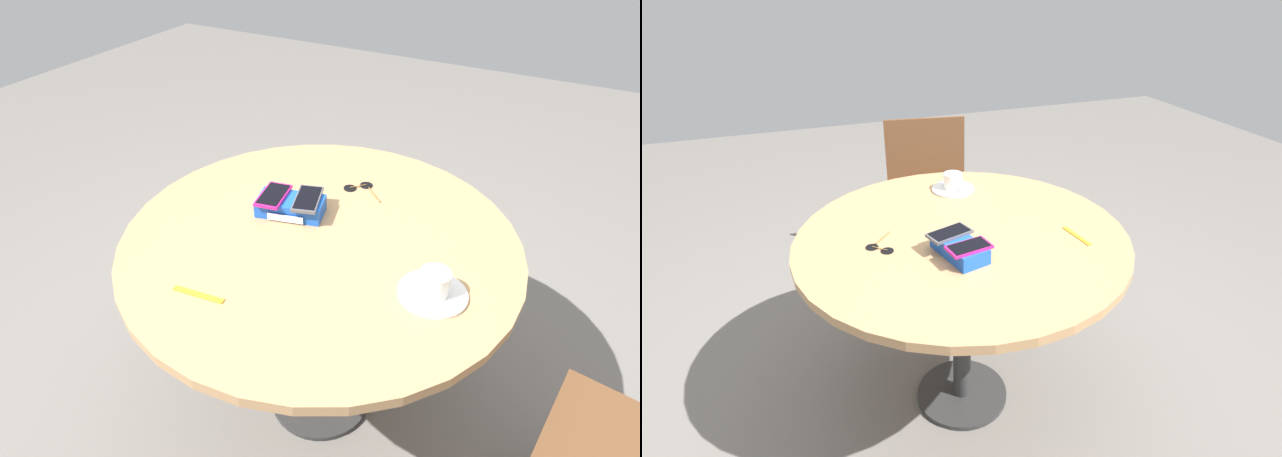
{
  "view_description": "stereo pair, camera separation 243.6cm",
  "coord_description": "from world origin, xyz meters",
  "views": [
    {
      "loc": [
        0.53,
        -1.0,
        1.6
      ],
      "look_at": [
        0.0,
        0.0,
        0.78
      ],
      "focal_mm": 28.0,
      "sensor_mm": 36.0,
      "label": 1
    },
    {
      "loc": [
        -1.39,
        0.5,
        1.57
      ],
      "look_at": [
        0.0,
        0.0,
        0.78
      ],
      "focal_mm": 28.0,
      "sensor_mm": 36.0,
      "label": 2
    }
  ],
  "objects": [
    {
      "name": "sunglasses",
      "position": [
        -0.0,
        0.28,
        0.76
      ],
      "size": [
        0.14,
        0.1,
        0.01
      ],
      "color": "black",
      "rests_on": "round_table"
    },
    {
      "name": "round_table",
      "position": [
        0.0,
        0.0,
        0.67
      ],
      "size": [
        1.12,
        1.12,
        0.76
      ],
      "color": "#2D2D2D",
      "rests_on": "ground_plane"
    },
    {
      "name": "ground_plane",
      "position": [
        0.0,
        0.0,
        0.0
      ],
      "size": [
        8.0,
        8.0,
        0.0
      ],
      "primitive_type": "plane",
      "color": "slate"
    },
    {
      "name": "phone_gray",
      "position": [
        -0.08,
        0.07,
        0.81
      ],
      "size": [
        0.11,
        0.15,
        0.01
      ],
      "color": "#515156",
      "rests_on": "phone_box"
    },
    {
      "name": "phone_magenta",
      "position": [
        -0.18,
        0.04,
        0.81
      ],
      "size": [
        0.1,
        0.14,
        0.01
      ],
      "color": "#D11975",
      "rests_on": "phone_box"
    },
    {
      "name": "phone_box",
      "position": [
        -0.13,
        0.05,
        0.78
      ],
      "size": [
        0.22,
        0.14,
        0.05
      ],
      "color": "blue",
      "rests_on": "round_table"
    },
    {
      "name": "lanyard_strap",
      "position": [
        -0.15,
        -0.36,
        0.76
      ],
      "size": [
        0.14,
        0.03,
        0.0
      ],
      "primitive_type": "cube",
      "rotation": [
        0.0,
        0.0,
        0.12
      ],
      "color": "orange",
      "rests_on": "round_table"
    },
    {
      "name": "coffee_cup",
      "position": [
        0.36,
        -0.09,
        0.8
      ],
      "size": [
        0.1,
        0.08,
        0.06
      ],
      "color": "white",
      "rests_on": "saucer"
    },
    {
      "name": "saucer",
      "position": [
        0.36,
        -0.09,
        0.76
      ],
      "size": [
        0.17,
        0.17,
        0.01
      ],
      "primitive_type": "cylinder",
      "color": "white",
      "rests_on": "round_table"
    }
  ]
}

